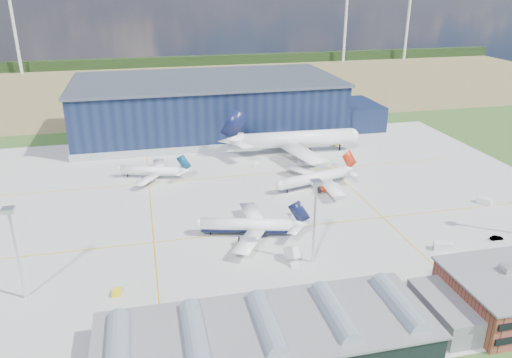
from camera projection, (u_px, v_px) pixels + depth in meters
The scene contains 23 objects.
ground at pixel (250, 217), 155.34m from camera, with size 600.00×600.00×0.00m, color #345A21.
apron at pixel (244, 203), 164.37m from camera, with size 220.00×160.00×0.08m.
farmland at pixel (183, 84), 354.31m from camera, with size 600.00×220.00×0.01m, color olive.
treeline at pixel (174, 61), 425.18m from camera, with size 600.00×8.00×8.00m, color black.
hangar at pixel (213, 109), 237.36m from camera, with size 145.00×62.00×26.10m.
glass_concourse at pixel (284, 333), 98.34m from camera, with size 78.00×23.00×8.60m.
light_mast_west at pixel (14, 239), 109.85m from camera, with size 2.60×2.60×23.00m.
light_mast_center at pixel (315, 209), 124.58m from camera, with size 2.60×2.60×23.00m.
airliner_navy at pixel (247, 219), 141.66m from camera, with size 33.78×33.05×11.02m, color white, non-canonical shape.
airliner_red at pixel (314, 173), 174.95m from camera, with size 34.77×34.02×11.34m, color white, non-canonical shape.
airliner_widebody at pixel (297, 131), 208.21m from camera, with size 60.90×59.57×19.86m, color white, non-canonical shape.
airliner_regional at pixel (150, 166), 183.69m from camera, with size 28.81×28.18×9.39m, color white, non-canonical shape.
gse_tug_a at pixel (245, 248), 135.53m from camera, with size 2.32×3.79×1.58m, color yellow.
gse_tug_b at pixel (117, 292), 116.53m from camera, with size 1.88×2.83×1.22m, color yellow.
gse_van_a at pixel (443, 246), 135.72m from camera, with size 2.24×5.14×2.24m, color silver.
gse_cart_a at pixel (257, 165), 196.96m from camera, with size 2.24×3.36×1.46m, color silver.
gse_van_b at pixel (485, 201), 163.70m from camera, with size 2.14×4.67×2.14m, color silver.
gse_tug_c at pixel (335, 144), 222.20m from camera, with size 1.76×2.82×1.23m, color yellow.
gse_cart_b at pixel (309, 179), 183.35m from camera, with size 1.97×2.95×1.28m, color silver.
gse_van_c at pixel (373, 287), 117.36m from camera, with size 2.56×5.34×2.56m, color silver.
airstair at pixel (292, 256), 130.15m from camera, with size 1.93×4.84×3.10m, color silver.
car_a at pixel (446, 257), 131.45m from camera, with size 1.30×3.23×1.10m, color #99999E.
car_b at pixel (497, 238), 141.13m from camera, with size 1.30×3.73×1.23m, color #99999E.
Camera 1 is at (-29.98, -136.66, 68.52)m, focal length 35.00 mm.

